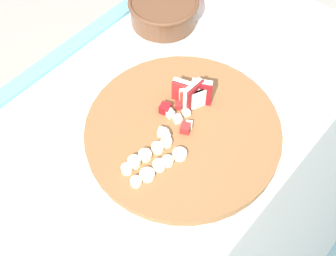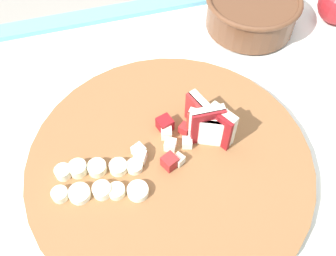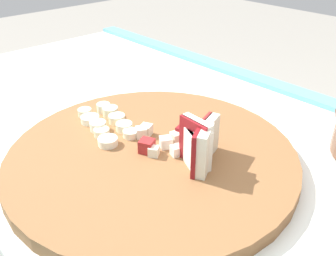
{
  "view_description": "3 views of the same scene",
  "coord_description": "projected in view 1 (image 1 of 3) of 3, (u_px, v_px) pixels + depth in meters",
  "views": [
    {
      "loc": [
        0.37,
        0.32,
        1.67
      ],
      "look_at": [
        0.0,
        0.01,
        0.97
      ],
      "focal_mm": 46.44,
      "sensor_mm": 36.0,
      "label": 1
    },
    {
      "loc": [
        0.04,
        0.28,
        1.4
      ],
      "look_at": [
        -0.05,
        -0.02,
        0.96
      ],
      "focal_mm": 40.72,
      "sensor_mm": 36.0,
      "label": 2
    },
    {
      "loc": [
        -0.38,
        0.3,
        1.22
      ],
      "look_at": [
        -0.04,
        -0.02,
        0.95
      ],
      "focal_mm": 39.66,
      "sensor_mm": 36.0,
      "label": 3
    }
  ],
  "objects": [
    {
      "name": "cutting_board",
      "position": [
        183.0,
        131.0,
        0.91
      ],
      "size": [
        0.41,
        0.41,
        0.02
      ],
      "primitive_type": "cylinder",
      "color": "brown",
      "rests_on": "tiled_countertop"
    },
    {
      "name": "apple_wedge_fan",
      "position": [
        194.0,
        94.0,
        0.92
      ],
      "size": [
        0.06,
        0.08,
        0.07
      ],
      "color": "#A32323",
      "rests_on": "cutting_board"
    },
    {
      "name": "ceramic_bowl",
      "position": [
        164.0,
        10.0,
        1.08
      ],
      "size": [
        0.18,
        0.18,
        0.07
      ],
      "color": "brown",
      "rests_on": "tiled_countertop"
    },
    {
      "name": "banana_slice_rows",
      "position": [
        152.0,
        161.0,
        0.85
      ],
      "size": [
        0.13,
        0.08,
        0.02
      ],
      "color": "#F4EAC6",
      "rests_on": "cutting_board"
    },
    {
      "name": "tiled_countertop",
      "position": [
        166.0,
        224.0,
        1.28
      ],
      "size": [
        1.2,
        0.75,
        0.92
      ],
      "color": "silver",
      "rests_on": "ground"
    },
    {
      "name": "apple_dice_pile",
      "position": [
        174.0,
        119.0,
        0.91
      ],
      "size": [
        0.1,
        0.09,
        0.02
      ],
      "color": "white",
      "rests_on": "cutting_board"
    }
  ]
}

